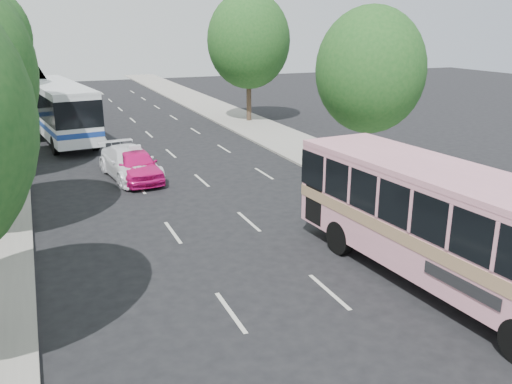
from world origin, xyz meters
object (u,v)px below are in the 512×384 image
white_pickup (130,163)px  tour_coach_rear (26,92)px  pink_taxi (136,165)px  pink_bus (446,216)px  tour_coach_front (58,106)px

white_pickup → tour_coach_rear: bearing=95.6°
pink_taxi → white_pickup: 0.59m
tour_coach_rear → pink_bus: bearing=-73.9°
pink_bus → white_pickup: bearing=107.7°
pink_bus → pink_taxi: size_ratio=2.42×
tour_coach_rear → white_pickup: bearing=-78.2°
pink_taxi → tour_coach_rear: (-4.48, 19.55, 1.43)m
tour_coach_front → tour_coach_rear: 8.55m
tour_coach_front → pink_bus: bearing=-78.8°
pink_bus → white_pickup: (-6.03, 14.62, -1.35)m
pink_bus → white_pickup: pink_bus is taller
white_pickup → pink_taxi: bearing=-79.7°
pink_bus → pink_taxi: bearing=107.9°
tour_coach_front → tour_coach_rear: (-1.80, 8.36, 0.05)m
pink_taxi → tour_coach_front: size_ratio=0.37×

